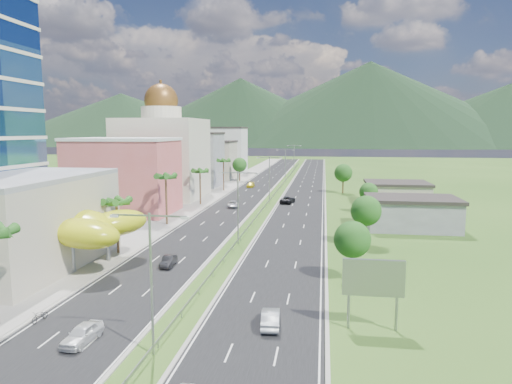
% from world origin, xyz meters
% --- Properties ---
extents(ground, '(500.00, 500.00, 0.00)m').
position_xyz_m(ground, '(0.00, 0.00, 0.00)').
color(ground, '#2D5119').
rests_on(ground, ground).
extents(road_left, '(11.00, 260.00, 0.04)m').
position_xyz_m(road_left, '(-7.50, 90.00, 0.02)').
color(road_left, black).
rests_on(road_left, ground).
extents(road_right, '(11.00, 260.00, 0.04)m').
position_xyz_m(road_right, '(7.50, 90.00, 0.02)').
color(road_right, black).
rests_on(road_right, ground).
extents(sidewalk_left, '(7.00, 260.00, 0.12)m').
position_xyz_m(sidewalk_left, '(-17.00, 90.00, 0.06)').
color(sidewalk_left, gray).
rests_on(sidewalk_left, ground).
extents(median_guardrail, '(0.10, 216.06, 0.76)m').
position_xyz_m(median_guardrail, '(0.00, 71.99, 0.62)').
color(median_guardrail, gray).
rests_on(median_guardrail, ground).
extents(streetlight_median_a, '(6.04, 0.25, 11.00)m').
position_xyz_m(streetlight_median_a, '(0.00, -25.00, 6.75)').
color(streetlight_median_a, gray).
rests_on(streetlight_median_a, ground).
extents(streetlight_median_b, '(6.04, 0.25, 11.00)m').
position_xyz_m(streetlight_median_b, '(0.00, 10.00, 6.75)').
color(streetlight_median_b, gray).
rests_on(streetlight_median_b, ground).
extents(streetlight_median_c, '(6.04, 0.25, 11.00)m').
position_xyz_m(streetlight_median_c, '(0.00, 50.00, 6.75)').
color(streetlight_median_c, gray).
rests_on(streetlight_median_c, ground).
extents(streetlight_median_d, '(6.04, 0.25, 11.00)m').
position_xyz_m(streetlight_median_d, '(0.00, 95.00, 6.75)').
color(streetlight_median_d, gray).
rests_on(streetlight_median_d, ground).
extents(streetlight_median_e, '(6.04, 0.25, 11.00)m').
position_xyz_m(streetlight_median_e, '(0.00, 140.00, 6.75)').
color(streetlight_median_e, gray).
rests_on(streetlight_median_e, ground).
extents(lime_canopy, '(18.00, 15.00, 7.40)m').
position_xyz_m(lime_canopy, '(-20.00, -4.00, 4.99)').
color(lime_canopy, '#B4B912').
rests_on(lime_canopy, ground).
extents(pink_shophouse, '(20.00, 15.00, 15.00)m').
position_xyz_m(pink_shophouse, '(-28.00, 32.00, 7.50)').
color(pink_shophouse, '#CC5854').
rests_on(pink_shophouse, ground).
extents(domed_building, '(20.00, 20.00, 28.70)m').
position_xyz_m(domed_building, '(-28.00, 55.00, 11.35)').
color(domed_building, beige).
rests_on(domed_building, ground).
extents(midrise_grey, '(16.00, 15.00, 16.00)m').
position_xyz_m(midrise_grey, '(-27.00, 80.00, 8.00)').
color(midrise_grey, slate).
rests_on(midrise_grey, ground).
extents(midrise_beige, '(16.00, 15.00, 13.00)m').
position_xyz_m(midrise_beige, '(-27.00, 102.00, 6.50)').
color(midrise_beige, '#B1A592').
rests_on(midrise_beige, ground).
extents(midrise_white, '(16.00, 15.00, 18.00)m').
position_xyz_m(midrise_white, '(-27.00, 125.00, 9.00)').
color(midrise_white, silver).
rests_on(midrise_white, ground).
extents(billboard, '(5.20, 0.35, 6.20)m').
position_xyz_m(billboard, '(17.00, -18.00, 4.42)').
color(billboard, gray).
rests_on(billboard, ground).
extents(shed_near, '(15.00, 10.00, 5.00)m').
position_xyz_m(shed_near, '(28.00, 25.00, 2.50)').
color(shed_near, slate).
rests_on(shed_near, ground).
extents(shed_far, '(14.00, 12.00, 4.40)m').
position_xyz_m(shed_far, '(30.00, 55.00, 2.20)').
color(shed_far, '#B1A592').
rests_on(shed_far, ground).
extents(palm_tree_b, '(3.60, 3.60, 8.10)m').
position_xyz_m(palm_tree_b, '(-15.50, 2.00, 7.06)').
color(palm_tree_b, '#47301C').
rests_on(palm_tree_b, ground).
extents(palm_tree_c, '(3.60, 3.60, 9.60)m').
position_xyz_m(palm_tree_c, '(-15.50, 22.00, 8.50)').
color(palm_tree_c, '#47301C').
rests_on(palm_tree_c, ground).
extents(palm_tree_d, '(3.60, 3.60, 8.60)m').
position_xyz_m(palm_tree_d, '(-15.50, 45.00, 7.54)').
color(palm_tree_d, '#47301C').
rests_on(palm_tree_d, ground).
extents(palm_tree_e, '(3.60, 3.60, 9.40)m').
position_xyz_m(palm_tree_e, '(-15.50, 70.00, 8.31)').
color(palm_tree_e, '#47301C').
rests_on(palm_tree_e, ground).
extents(leafy_tree_lfar, '(4.90, 4.90, 8.05)m').
position_xyz_m(leafy_tree_lfar, '(-15.50, 95.00, 5.58)').
color(leafy_tree_lfar, '#47301C').
rests_on(leafy_tree_lfar, ground).
extents(leafy_tree_ra, '(4.20, 4.20, 6.90)m').
position_xyz_m(leafy_tree_ra, '(16.00, -5.00, 4.78)').
color(leafy_tree_ra, '#47301C').
rests_on(leafy_tree_ra, ground).
extents(leafy_tree_rb, '(4.55, 4.55, 7.47)m').
position_xyz_m(leafy_tree_rb, '(19.00, 12.00, 5.18)').
color(leafy_tree_rb, '#47301C').
rests_on(leafy_tree_rb, ground).
extents(leafy_tree_rc, '(3.85, 3.85, 6.33)m').
position_xyz_m(leafy_tree_rc, '(22.00, 40.00, 4.37)').
color(leafy_tree_rc, '#47301C').
rests_on(leafy_tree_rc, ground).
extents(leafy_tree_rd, '(4.90, 4.90, 8.05)m').
position_xyz_m(leafy_tree_rd, '(18.00, 70.00, 5.58)').
color(leafy_tree_rd, '#47301C').
rests_on(leafy_tree_rd, ground).
extents(mountain_ridge, '(860.00, 140.00, 90.00)m').
position_xyz_m(mountain_ridge, '(60.00, 450.00, 0.00)').
color(mountain_ridge, black).
rests_on(mountain_ridge, ground).
extents(car_white_near_left, '(2.08, 4.44, 1.47)m').
position_xyz_m(car_white_near_left, '(-6.37, -24.04, 0.77)').
color(car_white_near_left, silver).
rests_on(car_white_near_left, road_left).
extents(car_dark_left, '(1.60, 4.01, 1.30)m').
position_xyz_m(car_dark_left, '(-6.52, -2.89, 0.69)').
color(car_dark_left, black).
rests_on(car_dark_left, road_left).
extents(car_silver_mid_left, '(3.02, 5.28, 1.39)m').
position_xyz_m(car_silver_mid_left, '(-7.19, 42.19, 0.73)').
color(car_silver_mid_left, '#A7A9AE').
rests_on(car_silver_mid_left, road_left).
extents(car_yellow_far_left, '(2.02, 4.77, 1.37)m').
position_xyz_m(car_yellow_far_left, '(-9.16, 79.02, 0.73)').
color(car_yellow_far_left, gold).
rests_on(car_yellow_far_left, road_left).
extents(car_silver_right, '(1.93, 4.57, 1.47)m').
position_xyz_m(car_silver_right, '(8.29, -18.71, 0.77)').
color(car_silver_right, '#A8ACB0').
rests_on(car_silver_right, road_right).
extents(car_dark_far_right, '(3.59, 6.11, 1.59)m').
position_xyz_m(car_dark_far_right, '(4.36, 49.95, 0.84)').
color(car_dark_far_right, black).
rests_on(car_dark_far_right, road_right).
extents(motorcycle, '(0.87, 1.95, 1.20)m').
position_xyz_m(motorcycle, '(-12.30, -20.71, 0.64)').
color(motorcycle, black).
rests_on(motorcycle, road_left).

